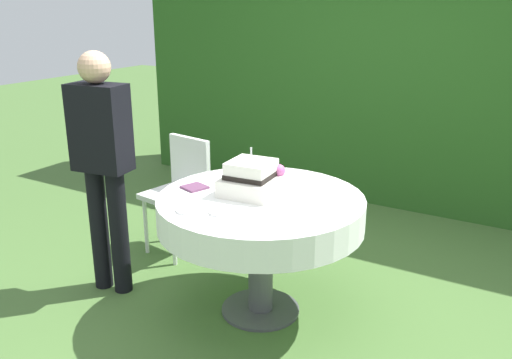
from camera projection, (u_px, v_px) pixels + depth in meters
The scene contains 9 objects.
ground_plane at pixel (260, 310), 3.50m from camera, with size 20.00×20.00×0.00m, color #476B33.
foliage_hedge at pixel (396, 77), 5.19m from camera, with size 5.34×0.67×2.38m, color #28561E.
cake_table at pixel (261, 214), 3.29m from camera, with size 1.24×1.24×0.77m.
wedding_cake at pixel (252, 179), 3.28m from camera, with size 0.35×0.35×0.29m.
serving_plate_near at pixel (189, 210), 3.04m from camera, with size 0.15×0.15×0.01m, color white.
serving_plate_far at pixel (222, 212), 3.01m from camera, with size 0.14×0.14×0.01m, color white.
napkin_stack at pixel (195, 187), 3.40m from camera, with size 0.14×0.14×0.01m, color #603856.
garden_chair at pixel (181, 184), 4.21m from camera, with size 0.46×0.46×0.89m.
standing_person at pixel (103, 158), 3.48m from camera, with size 0.39×0.25×1.60m.
Camera 1 is at (1.54, -2.64, 1.89)m, focal length 38.42 mm.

